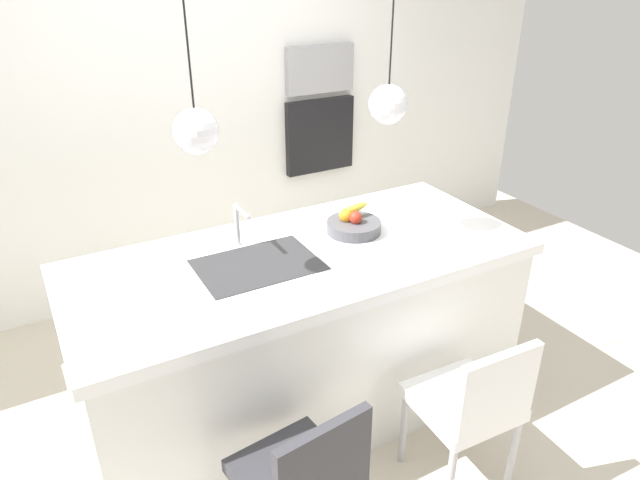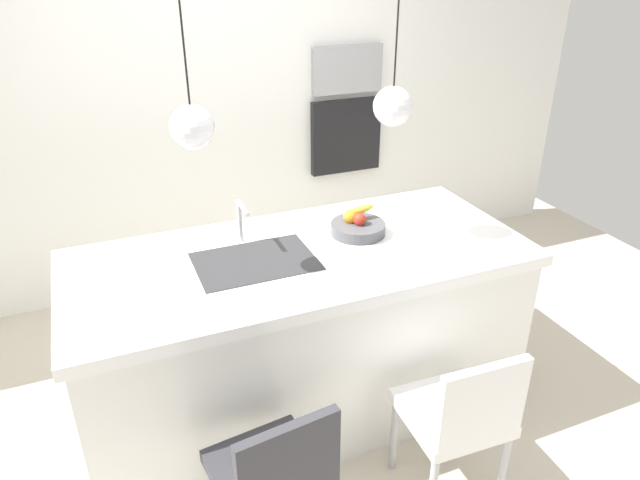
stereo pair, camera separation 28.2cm
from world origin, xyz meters
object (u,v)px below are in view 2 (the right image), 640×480
(oven, at_px, (345,136))
(chair_near, at_px, (275,476))
(microwave, at_px, (347,69))
(chair_middle, at_px, (460,415))
(fruit_bowl, at_px, (358,226))

(oven, height_order, chair_near, oven)
(microwave, distance_m, chair_middle, 2.67)
(fruit_bowl, xyz_separation_m, chair_near, (-0.78, -0.92, -0.51))
(chair_near, bearing_deg, chair_middle, 0.09)
(fruit_bowl, relative_size, chair_middle, 0.34)
(microwave, relative_size, oven, 0.96)
(microwave, relative_size, chair_near, 0.64)
(chair_near, distance_m, chair_middle, 0.84)
(microwave, distance_m, oven, 0.50)
(chair_near, bearing_deg, oven, 59.79)
(fruit_bowl, bearing_deg, chair_middle, -86.20)
(microwave, height_order, chair_near, microwave)
(microwave, xyz_separation_m, oven, (0.00, 0.00, -0.50))
(fruit_bowl, distance_m, microwave, 1.69)
(oven, distance_m, chair_near, 2.83)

